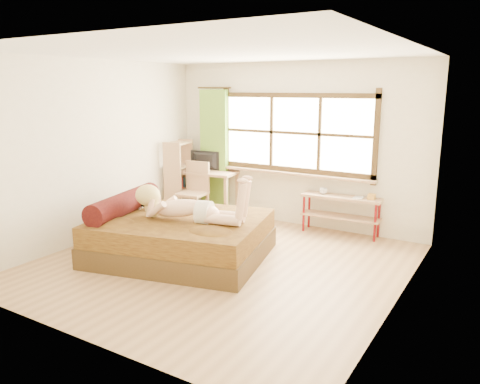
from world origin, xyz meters
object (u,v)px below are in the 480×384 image
Objects in this scene: desk at (202,176)px; bookshelf at (179,177)px; kitten at (146,200)px; pipe_shelf at (342,206)px; chair at (195,188)px; bed at (178,235)px; woman at (187,196)px.

bookshelf is (-0.39, -0.20, -0.02)m from desk.
kitten is 0.27× the size of pipe_shelf.
pipe_shelf is 0.94× the size of bookshelf.
kitten is 1.85m from bookshelf.
desk is at bearing 13.28° from bookshelf.
chair is (-0.27, 1.54, -0.12)m from kitten.
bookshelf is (-0.74, 1.69, -0.01)m from kitten.
kitten reaches higher than desk.
bookshelf is at bearing -176.77° from pipe_shelf.
bed is 7.70× the size of kitten.
woman is 0.91m from kitten.
desk is 1.01× the size of bookshelf.
bed is 2.05× the size of pipe_shelf.
bookshelf is at bearing -159.36° from desk.
woman is 2.06m from chair.
bed reaches higher than kitten.
chair reaches higher than pipe_shelf.
pipe_shelf is at bearing 44.45° from woman.
woman is at bearing -22.83° from kitten.
kitten reaches higher than pipe_shelf.
bookshelf reaches higher than chair.
kitten is 0.25× the size of bookshelf.
kitten is at bearing -86.10° from desk.
bookshelf reaches higher than woman.
pipe_shelf is (2.52, 0.48, -0.11)m from chair.
pipe_shelf is at bearing 40.29° from bed.
bed is 2.53× the size of chair.
desk is (-0.35, 1.89, 0.01)m from kitten.
bookshelf reaches higher than kitten.
chair is 0.76× the size of bookshelf.
desk reaches higher than pipe_shelf.
chair is (0.09, -0.36, -0.14)m from desk.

